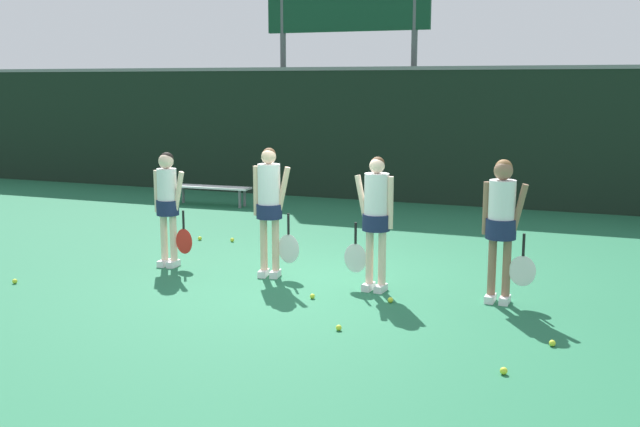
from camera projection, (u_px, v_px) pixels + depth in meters
name	position (u px, v px, depth m)	size (l,w,h in m)	color
ground_plane	(314.00, 283.00, 10.07)	(140.00, 140.00, 0.00)	#216642
fence_windscreen	(434.00, 135.00, 16.28)	(60.00, 0.08, 3.00)	black
scoreboard	(347.00, 21.00, 17.49)	(3.99, 0.15, 5.15)	#515156
bench_courtside	(211.00, 189.00, 16.29)	(1.84, 0.44, 0.42)	silver
player_0	(168.00, 200.00, 10.81)	(0.61, 0.32, 1.67)	beige
player_1	(270.00, 202.00, 10.22)	(0.65, 0.36, 1.79)	beige
player_2	(376.00, 213.00, 9.53)	(0.65, 0.36, 1.74)	beige
player_3	(502.00, 218.00, 9.00)	(0.67, 0.37, 1.76)	#8C664C
tennis_ball_0	(390.00, 300.00, 9.15)	(0.07, 0.07, 0.07)	#CCE033
tennis_ball_1	(339.00, 328.00, 8.13)	(0.07, 0.07, 0.07)	#CCE033
tennis_ball_2	(232.00, 240.00, 12.63)	(0.07, 0.07, 0.07)	#CCE033
tennis_ball_3	(312.00, 296.00, 9.32)	(0.06, 0.06, 0.06)	#CCE033
tennis_ball_4	(200.00, 238.00, 12.75)	(0.07, 0.07, 0.07)	#CCE033
tennis_ball_5	(504.00, 371.00, 6.91)	(0.07, 0.07, 0.07)	#CCE033
tennis_ball_6	(552.00, 343.00, 7.64)	(0.07, 0.07, 0.07)	#CCE033
tennis_ball_7	(15.00, 281.00, 10.01)	(0.07, 0.07, 0.07)	#CCE033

